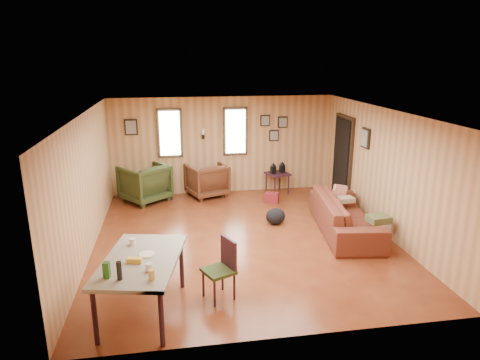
% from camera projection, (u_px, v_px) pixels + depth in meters
% --- Properties ---
extents(room, '(5.54, 6.04, 2.44)m').
position_uv_depth(room, '(250.00, 174.00, 8.07)').
color(room, brown).
rests_on(room, ground).
extents(sofa, '(1.02, 2.49, 0.94)m').
position_uv_depth(sofa, '(346.00, 209.00, 8.33)').
color(sofa, maroon).
rests_on(sofa, ground).
extents(recliner_brown, '(1.10, 1.06, 0.89)m').
position_uv_depth(recliner_brown, '(207.00, 178.00, 10.51)').
color(recliner_brown, '#542C19').
rests_on(recliner_brown, ground).
extents(recliner_green, '(1.30, 1.29, 0.98)m').
position_uv_depth(recliner_green, '(145.00, 181.00, 10.11)').
color(recliner_green, '#303C1B').
rests_on(recliner_green, ground).
extents(end_table, '(0.61, 0.56, 0.75)m').
position_uv_depth(end_table, '(161.00, 181.00, 10.37)').
color(end_table, '#361826').
rests_on(end_table, ground).
extents(side_table, '(0.64, 0.64, 0.81)m').
position_uv_depth(side_table, '(278.00, 172.00, 10.68)').
color(side_table, '#361826').
rests_on(side_table, ground).
extents(cooler, '(0.38, 0.33, 0.23)m').
position_uv_depth(cooler, '(272.00, 198.00, 10.13)').
color(cooler, maroon).
rests_on(cooler, ground).
extents(backpack, '(0.44, 0.35, 0.35)m').
position_uv_depth(backpack, '(275.00, 216.00, 8.78)').
color(backpack, black).
rests_on(backpack, ground).
extents(sofa_pillows, '(0.57, 1.66, 0.34)m').
position_uv_depth(sofa_pillows, '(359.00, 206.00, 8.40)').
color(sofa_pillows, '#505730').
rests_on(sofa_pillows, sofa).
extents(dining_table, '(1.24, 1.73, 1.03)m').
position_uv_depth(dining_table, '(141.00, 264.00, 5.58)').
color(dining_table, gray).
rests_on(dining_table, ground).
extents(dining_chair, '(0.53, 0.53, 0.88)m').
position_uv_depth(dining_chair, '(223.00, 265.00, 6.05)').
color(dining_chair, '#303C1B').
rests_on(dining_chair, ground).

